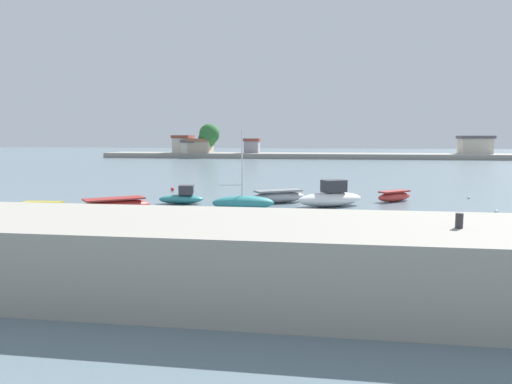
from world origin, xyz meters
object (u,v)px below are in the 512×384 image
object	(u,v)px
mooring_buoy_1	(218,234)
mooring_buoy_3	(336,212)
moored_boat_3	(243,203)
moored_boat_5	(331,197)
moored_boat_2	(182,197)
mooring_buoy_2	(496,212)
moored_boat_4	(278,197)
moored_boat_0	(43,209)
mooring_bollard	(459,221)
moored_boat_6	(394,196)
mooring_buoy_4	(469,197)
mooring_buoy_0	(172,189)
moored_boat_1	(114,206)

from	to	relation	value
mooring_buoy_1	mooring_buoy_3	bearing A→B (deg)	55.08
moored_boat_3	moored_boat_5	xyz separation A→B (m)	(6.22, 2.87, 0.14)
moored_boat_2	mooring_buoy_2	bearing A→B (deg)	-13.67
moored_boat_4	moored_boat_0	bearing A→B (deg)	-179.35
mooring_bollard	moored_boat_2	world-z (taller)	mooring_bollard
mooring_bollard	moored_boat_6	bearing A→B (deg)	86.91
mooring_bollard	mooring_buoy_4	xyz separation A→B (m)	(7.86, 27.98, -2.62)
mooring_buoy_4	moored_boat_4	bearing A→B (deg)	-162.73
mooring_bollard	mooring_buoy_0	world-z (taller)	mooring_bollard
mooring_buoy_2	moored_boat_1	bearing A→B (deg)	-172.61
moored_boat_4	moored_boat_6	size ratio (longest dim) A/B	1.41
moored_boat_2	moored_boat_3	bearing A→B (deg)	-35.16
moored_boat_2	moored_boat_6	xyz separation A→B (m)	(16.70, 3.89, -0.09)
mooring_bollard	mooring_buoy_2	distance (m)	21.25
mooring_bollard	mooring_buoy_1	world-z (taller)	mooring_bollard
mooring_bollard	mooring_buoy_2	bearing A→B (deg)	69.33
mooring_buoy_4	mooring_buoy_2	bearing A→B (deg)	-92.87
moored_boat_1	moored_boat_0	bearing A→B (deg)	171.50
mooring_buoy_2	mooring_buoy_4	size ratio (longest dim) A/B	1.21
mooring_bollard	mooring_buoy_0	distance (m)	35.62
moored_boat_1	mooring_buoy_4	distance (m)	28.95
moored_boat_1	mooring_buoy_2	world-z (taller)	moored_boat_1
mooring_bollard	mooring_buoy_3	world-z (taller)	mooring_bollard
moored_boat_4	mooring_buoy_1	size ratio (longest dim) A/B	11.56
moored_boat_0	moored_boat_2	world-z (taller)	moored_boat_2
mooring_bollard	moored_boat_0	size ratio (longest dim) A/B	0.14
moored_boat_4	mooring_buoy_0	bearing A→B (deg)	117.04
mooring_buoy_2	moored_boat_4	bearing A→B (deg)	167.73
moored_boat_4	mooring_buoy_2	world-z (taller)	moored_boat_4
moored_boat_1	mooring_buoy_3	xyz separation A→B (m)	(15.24, 1.50, -0.32)
mooring_buoy_1	moored_boat_1	bearing A→B (deg)	141.16
moored_boat_5	moored_boat_6	distance (m)	6.28
moored_boat_0	mooring_buoy_0	size ratio (longest dim) A/B	9.36
moored_boat_6	mooring_buoy_3	size ratio (longest dim) A/B	9.64
mooring_bollard	moored_boat_0	world-z (taller)	mooring_bollard
moored_boat_3	mooring_buoy_1	world-z (taller)	moored_boat_3
moored_boat_4	mooring_buoy_0	world-z (taller)	moored_boat_4
mooring_bollard	moored_boat_3	bearing A→B (deg)	117.93
moored_boat_2	mooring_buoy_3	world-z (taller)	moored_boat_2
moored_boat_1	mooring_buoy_1	size ratio (longest dim) A/B	12.32
moored_boat_0	mooring_buoy_4	distance (m)	33.48
moored_boat_2	moored_boat_3	distance (m)	5.93
moored_boat_5	mooring_buoy_4	world-z (taller)	moored_boat_5
mooring_bollard	moored_boat_1	world-z (taller)	mooring_bollard
mooring_bollard	mooring_buoy_3	size ratio (longest dim) A/B	1.30
moored_boat_1	moored_boat_5	bearing A→B (deg)	-18.83
moored_boat_0	moored_boat_6	bearing A→B (deg)	21.51
moored_boat_2	mooring_bollard	bearing A→B (deg)	-63.86
moored_boat_1	moored_boat_4	size ratio (longest dim) A/B	1.07
moored_boat_0	moored_boat_2	xyz separation A→B (m)	(7.26, 7.35, 0.04)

